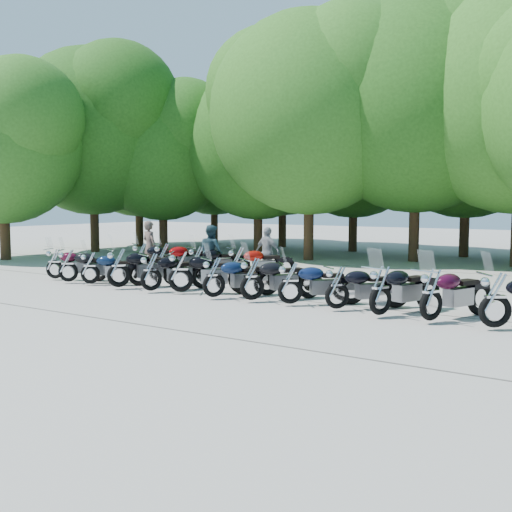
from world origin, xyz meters
The scene contains 32 objects.
ground centered at (0.00, 0.00, 0.00)m, with size 90.00×90.00×0.00m, color gray.
tree_0 centered at (-15.42, 12.98, 5.45)m, with size 7.50×7.50×9.21m.
tree_1 centered at (-12.04, 11.24, 5.06)m, with size 6.97×6.97×8.55m.
tree_2 centered at (-7.25, 12.84, 5.31)m, with size 7.31×7.31×8.97m.
tree_3 centered at (-3.57, 11.24, 6.32)m, with size 8.70×8.70×10.67m.
tree_4 centered at (0.54, 13.09, 6.64)m, with size 9.13×9.13×11.20m.
tree_9 centered at (-13.53, 17.59, 5.52)m, with size 7.59×7.59×9.32m.
tree_10 centered at (-8.29, 16.97, 5.66)m, with size 7.78×7.78×9.55m.
tree_11 centered at (-3.76, 16.43, 5.49)m, with size 7.56×7.56×9.28m.
tree_12 centered at (1.80, 16.47, 5.72)m, with size 7.88×7.88×9.67m.
tree_16 centered at (-14.83, 4.00, 5.06)m, with size 6.97×6.97×8.55m.
tree_17 centered at (-14.68, 9.00, 6.04)m, with size 8.31×8.31×10.20m.
motorcycle_0 centered at (-7.30, 0.65, 0.59)m, with size 0.64×2.10×1.18m, color #390718, non-canonical shape.
motorcycle_1 centered at (-6.30, 0.37, 0.61)m, with size 0.66×2.16×1.22m, color black, non-canonical shape.
motorcycle_2 centered at (-5.38, 0.45, 0.59)m, with size 0.63×2.08×1.18m, color #0B1A34, non-canonical shape.
motorcycle_3 centered at (-4.06, 0.35, 0.68)m, with size 0.73×2.41×1.36m, color black, non-canonical shape.
motorcycle_4 centered at (-2.80, 0.38, 0.63)m, with size 0.68×2.24×1.27m, color black, non-canonical shape.
motorcycle_5 centered at (-1.93, 0.63, 0.68)m, with size 0.73×2.41×1.36m, color black, non-canonical shape.
motorcycle_6 centered at (-0.63, 0.43, 0.63)m, with size 0.67×2.21×1.25m, color #0D1B3C, non-canonical shape.
motorcycle_7 centered at (0.48, 0.58, 0.65)m, with size 0.70×2.30×1.30m, color black, non-canonical shape.
motorcycle_8 centered at (1.57, 0.64, 0.62)m, with size 0.66×2.18×1.23m, color #0D183B, non-canonical shape.
motorcycle_9 centered at (2.83, 0.66, 0.60)m, with size 0.65×2.14×1.21m, color black, non-canonical shape.
motorcycle_10 centered at (3.97, 0.44, 0.66)m, with size 0.71×2.32×1.31m, color black, non-canonical shape.
motorcycle_11 centered at (5.10, 0.43, 0.66)m, with size 0.71×2.33×1.32m, color #32061D, non-canonical shape.
motorcycle_12 centered at (6.39, 0.43, 0.67)m, with size 0.72×2.36×1.33m, color black, non-canonical shape.
motorcycle_14 centered at (-5.96, 3.27, 0.63)m, with size 0.68×2.24×1.27m, color black, non-canonical shape.
motorcycle_15 centered at (-4.90, 3.24, 0.65)m, with size 0.70×2.31×1.31m, color #8F0507, non-canonical shape.
motorcycle_16 centered at (-3.40, 3.21, 0.63)m, with size 0.68×2.23×1.26m, color black, non-canonical shape.
motorcycle_17 centered at (-1.89, 3.34, 0.65)m, with size 0.70×2.30×1.30m, color #940C05, non-canonical shape.
rider_0 centered at (-6.20, 3.97, 0.94)m, with size 0.68×0.45×1.87m, color brown.
rider_1 centered at (-3.33, 3.88, 0.90)m, with size 0.87×0.68×1.80m, color #223D46.
rider_2 centered at (-1.81, 5.00, 0.86)m, with size 1.01×0.42×1.72m, color gray.
Camera 1 is at (8.81, -12.04, 2.59)m, focal length 42.00 mm.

